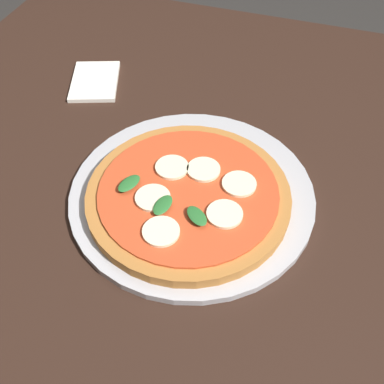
{
  "coord_description": "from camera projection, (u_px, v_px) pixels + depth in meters",
  "views": [
    {
      "loc": [
        -0.42,
        -0.2,
        1.25
      ],
      "look_at": [
        0.03,
        -0.05,
        0.71
      ],
      "focal_mm": 43.43,
      "sensor_mm": 36.0,
      "label": 1
    }
  ],
  "objects": [
    {
      "name": "ground_plane",
      "position": [
        169.0,
        373.0,
        1.24
      ],
      "size": [
        6.0,
        6.0,
        0.0
      ],
      "primitive_type": "plane",
      "color": "#2D2B28"
    },
    {
      "name": "dining_table",
      "position": [
        156.0,
        236.0,
        0.78
      ],
      "size": [
        1.28,
        1.1,
        0.7
      ],
      "color": "black",
      "rests_on": "ground_plane"
    },
    {
      "name": "serving_tray",
      "position": [
        192.0,
        194.0,
        0.72
      ],
      "size": [
        0.38,
        0.38,
        0.01
      ],
      "primitive_type": "cylinder",
      "color": "#B2B2B7",
      "rests_on": "dining_table"
    },
    {
      "name": "pizza",
      "position": [
        188.0,
        195.0,
        0.7
      ],
      "size": [
        0.31,
        0.31,
        0.03
      ],
      "color": "#B27033",
      "rests_on": "serving_tray"
    },
    {
      "name": "napkin",
      "position": [
        95.0,
        81.0,
        0.93
      ],
      "size": [
        0.15,
        0.13,
        0.01
      ],
      "primitive_type": "cube",
      "rotation": [
        0.0,
        0.0,
        0.35
      ],
      "color": "white",
      "rests_on": "dining_table"
    }
  ]
}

